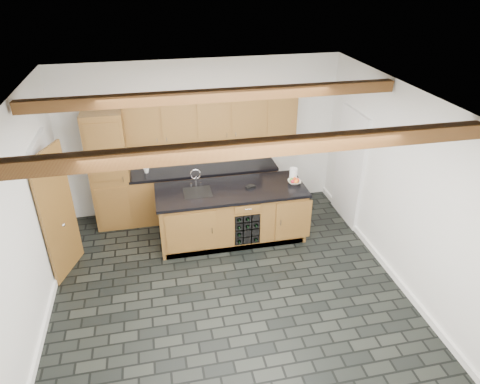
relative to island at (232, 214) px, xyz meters
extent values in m
plane|color=black|center=(-0.31, -1.28, -0.46)|extent=(5.00, 5.00, 0.00)
plane|color=white|center=(-0.31, 1.22, 0.94)|extent=(5.00, 0.00, 5.00)
plane|color=white|center=(-2.81, -1.28, 0.94)|extent=(0.00, 5.00, 5.00)
plane|color=white|center=(2.19, -1.28, 0.94)|extent=(0.00, 5.00, 5.00)
plane|color=white|center=(-0.31, -1.28, 2.34)|extent=(5.00, 5.00, 0.00)
cube|color=brown|center=(-0.31, -2.48, 2.24)|extent=(4.90, 0.15, 0.15)
cube|color=brown|center=(-0.31, -0.68, 2.24)|extent=(4.90, 0.15, 0.15)
cube|color=white|center=(-2.79, -1.28, -0.41)|extent=(0.04, 5.00, 0.10)
cube|color=white|center=(2.17, -1.28, -0.41)|extent=(0.04, 5.00, 0.10)
cube|color=white|center=(-2.78, 0.02, 0.56)|extent=(0.06, 0.94, 2.04)
cube|color=brown|center=(-2.63, -0.33, 0.54)|extent=(0.31, 0.77, 2.00)
cube|color=white|center=(2.16, 0.22, 0.56)|extent=(0.06, 0.98, 2.04)
cube|color=black|center=(2.19, 0.22, 0.54)|extent=(0.02, 0.86, 1.96)
cube|color=brown|center=(-1.96, 0.92, 0.59)|extent=(0.65, 0.60, 2.10)
cube|color=brown|center=(-0.33, 0.92, -0.02)|extent=(2.60, 0.60, 0.88)
cube|color=black|center=(-0.33, 0.92, 0.44)|extent=(2.64, 0.62, 0.05)
cube|color=white|center=(-0.33, 1.21, 0.73)|extent=(2.60, 0.02, 0.52)
cube|color=brown|center=(-0.43, 1.04, 1.36)|extent=(2.40, 0.35, 0.75)
cube|color=brown|center=(1.07, 1.04, 1.24)|extent=(0.60, 0.35, 1.00)
cube|color=brown|center=(-0.01, 0.02, -0.02)|extent=(2.40, 0.90, 0.88)
cube|color=black|center=(-0.01, 0.02, 0.44)|extent=(2.46, 0.96, 0.05)
cube|color=brown|center=(-0.73, -0.45, 0.02)|extent=(0.80, 0.02, 0.70)
cube|color=brown|center=(0.94, -0.45, 0.02)|extent=(0.60, 0.02, 0.70)
cube|color=black|center=(0.17, -0.29, -0.06)|extent=(0.42, 0.30, 0.56)
cylinder|color=black|center=(0.03, -0.33, -0.13)|extent=(0.07, 0.26, 0.07)
cylinder|color=black|center=(0.03, -0.33, 0.15)|extent=(0.07, 0.26, 0.07)
cylinder|color=black|center=(0.31, -0.33, -0.27)|extent=(0.07, 0.26, 0.07)
cylinder|color=black|center=(0.03, -0.33, -0.27)|extent=(0.07, 0.26, 0.07)
cylinder|color=black|center=(0.31, -0.33, 0.01)|extent=(0.07, 0.26, 0.07)
cylinder|color=black|center=(0.17, -0.33, 0.15)|extent=(0.07, 0.26, 0.07)
cylinder|color=black|center=(0.17, -0.33, 0.01)|extent=(0.07, 0.26, 0.07)
cylinder|color=black|center=(0.03, -0.33, 0.01)|extent=(0.07, 0.26, 0.07)
cube|color=black|center=(-0.56, 0.02, 0.46)|extent=(0.45, 0.40, 0.02)
cylinder|color=silver|center=(-0.56, 0.20, 0.57)|extent=(0.02, 0.02, 0.20)
torus|color=silver|center=(-0.56, 0.20, 0.71)|extent=(0.18, 0.02, 0.18)
cylinder|color=silver|center=(-0.64, 0.20, 0.51)|extent=(0.02, 0.02, 0.08)
cylinder|color=silver|center=(-0.48, 0.20, 0.51)|extent=(0.02, 0.02, 0.08)
cube|color=black|center=(0.32, -0.01, 0.48)|extent=(0.17, 0.13, 0.03)
cylinder|color=black|center=(0.32, -0.01, 0.51)|extent=(0.10, 0.10, 0.01)
imported|color=silver|center=(1.07, -0.01, 0.49)|extent=(0.25, 0.25, 0.05)
sphere|color=red|center=(1.12, -0.01, 0.52)|extent=(0.07, 0.07, 0.07)
sphere|color=red|center=(1.09, 0.04, 0.52)|extent=(0.07, 0.07, 0.07)
sphere|color=#509C2A|center=(1.03, 0.02, 0.52)|extent=(0.07, 0.07, 0.07)
sphere|color=red|center=(1.03, -0.04, 0.52)|extent=(0.07, 0.07, 0.07)
sphere|color=orange|center=(1.09, -0.06, 0.52)|extent=(0.07, 0.07, 0.07)
cylinder|color=white|center=(1.09, 0.11, 0.58)|extent=(0.13, 0.13, 0.22)
imported|color=white|center=(-1.35, 0.92, 0.51)|extent=(0.13, 0.13, 0.09)
camera|label=1|loc=(-1.15, -6.05, 3.78)|focal=32.00mm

